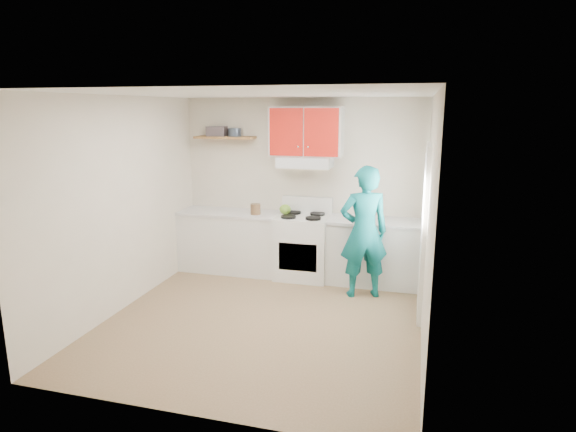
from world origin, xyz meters
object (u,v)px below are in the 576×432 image
(stove, at_px, (303,247))
(tin, at_px, (235,132))
(crock, at_px, (255,210))
(person, at_px, (364,232))
(kettle, at_px, (285,209))

(stove, xyz_separation_m, tin, (-1.09, 0.17, 1.64))
(stove, xyz_separation_m, crock, (-0.71, -0.06, 0.53))
(crock, distance_m, person, 1.70)
(crock, bearing_deg, kettle, 17.88)
(tin, bearing_deg, kettle, -6.71)
(stove, distance_m, person, 1.14)
(tin, distance_m, crock, 1.20)
(tin, bearing_deg, person, -18.35)
(stove, distance_m, crock, 0.88)
(person, bearing_deg, tin, -38.14)
(crock, bearing_deg, tin, 149.46)
(stove, height_order, crock, crock)
(stove, height_order, person, person)
(tin, relative_size, kettle, 1.15)
(kettle, height_order, person, person)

